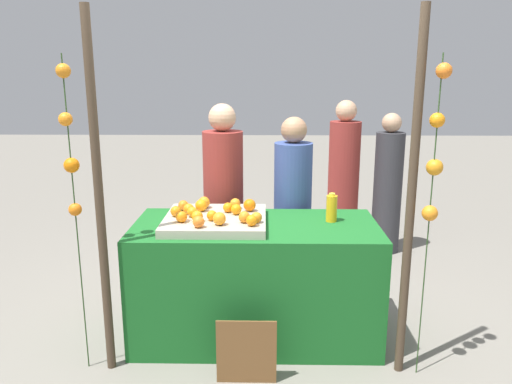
# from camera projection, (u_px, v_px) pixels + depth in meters

# --- Properties ---
(ground_plane) EXTENTS (24.00, 24.00, 0.00)m
(ground_plane) POSITION_uv_depth(u_px,v_px,m) (256.00, 333.00, 3.76)
(ground_plane) COLOR gray
(stall_counter) EXTENTS (1.75, 0.82, 0.86)m
(stall_counter) POSITION_uv_depth(u_px,v_px,m) (256.00, 280.00, 3.65)
(stall_counter) COLOR #196023
(stall_counter) RESTS_ON ground_plane
(orange_tray) EXTENTS (0.71, 0.68, 0.06)m
(orange_tray) POSITION_uv_depth(u_px,v_px,m) (215.00, 220.00, 3.55)
(orange_tray) COLOR #B2AD99
(orange_tray) RESTS_ON stall_counter
(orange_0) EXTENTS (0.08, 0.08, 0.08)m
(orange_0) POSITION_uv_depth(u_px,v_px,m) (181.00, 217.00, 3.39)
(orange_0) COLOR orange
(orange_0) RESTS_ON orange_tray
(orange_1) EXTENTS (0.08, 0.08, 0.08)m
(orange_1) POSITION_uv_depth(u_px,v_px,m) (235.00, 204.00, 3.73)
(orange_1) COLOR orange
(orange_1) RESTS_ON orange_tray
(orange_2) EXTENTS (0.08, 0.08, 0.08)m
(orange_2) POSITION_uv_depth(u_px,v_px,m) (189.00, 209.00, 3.58)
(orange_2) COLOR orange
(orange_2) RESTS_ON orange_tray
(orange_3) EXTENTS (0.07, 0.07, 0.07)m
(orange_3) POSITION_uv_depth(u_px,v_px,m) (183.00, 205.00, 3.68)
(orange_3) COLOR orange
(orange_3) RESTS_ON orange_tray
(orange_4) EXTENTS (0.08, 0.08, 0.08)m
(orange_4) POSITION_uv_depth(u_px,v_px,m) (244.00, 217.00, 3.38)
(orange_4) COLOR orange
(orange_4) RESTS_ON orange_tray
(orange_5) EXTENTS (0.07, 0.07, 0.07)m
(orange_5) POSITION_uv_depth(u_px,v_px,m) (212.00, 216.00, 3.43)
(orange_5) COLOR orange
(orange_5) RESTS_ON orange_tray
(orange_6) EXTENTS (0.09, 0.09, 0.09)m
(orange_6) POSITION_uv_depth(u_px,v_px,m) (204.00, 202.00, 3.74)
(orange_6) COLOR orange
(orange_6) RESTS_ON orange_tray
(orange_7) EXTENTS (0.09, 0.09, 0.09)m
(orange_7) POSITION_uv_depth(u_px,v_px,m) (201.00, 205.00, 3.65)
(orange_7) COLOR orange
(orange_7) RESTS_ON orange_tray
(orange_8) EXTENTS (0.09, 0.09, 0.09)m
(orange_8) POSITION_uv_depth(u_px,v_px,m) (250.00, 205.00, 3.66)
(orange_8) COLOR orange
(orange_8) RESTS_ON orange_tray
(orange_9) EXTENTS (0.08, 0.08, 0.08)m
(orange_9) POSITION_uv_depth(u_px,v_px,m) (176.00, 211.00, 3.52)
(orange_9) COLOR orange
(orange_9) RESTS_ON orange_tray
(orange_10) EXTENTS (0.08, 0.08, 0.08)m
(orange_10) POSITION_uv_depth(u_px,v_px,m) (197.00, 216.00, 3.39)
(orange_10) COLOR orange
(orange_10) RESTS_ON orange_tray
(orange_11) EXTENTS (0.08, 0.08, 0.08)m
(orange_11) POSITION_uv_depth(u_px,v_px,m) (252.00, 220.00, 3.31)
(orange_11) COLOR orange
(orange_11) RESTS_ON orange_tray
(orange_12) EXTENTS (0.07, 0.07, 0.07)m
(orange_12) POSITION_uv_depth(u_px,v_px,m) (192.00, 212.00, 3.51)
(orange_12) COLOR orange
(orange_12) RESTS_ON orange_tray
(orange_13) EXTENTS (0.08, 0.08, 0.08)m
(orange_13) POSITION_uv_depth(u_px,v_px,m) (236.00, 209.00, 3.57)
(orange_13) COLOR orange
(orange_13) RESTS_ON orange_tray
(orange_14) EXTENTS (0.09, 0.09, 0.09)m
(orange_14) POSITION_uv_depth(u_px,v_px,m) (219.00, 219.00, 3.32)
(orange_14) COLOR orange
(orange_14) RESTS_ON orange_tray
(orange_15) EXTENTS (0.08, 0.08, 0.08)m
(orange_15) POSITION_uv_depth(u_px,v_px,m) (198.00, 222.00, 3.27)
(orange_15) COLOR orange
(orange_15) RESTS_ON orange_tray
(orange_16) EXTENTS (0.07, 0.07, 0.07)m
(orange_16) POSITION_uv_depth(u_px,v_px,m) (257.00, 217.00, 3.38)
(orange_16) COLOR orange
(orange_16) RESTS_ON orange_tray
(orange_17) EXTENTS (0.07, 0.07, 0.07)m
(orange_17) POSITION_uv_depth(u_px,v_px,m) (228.00, 207.00, 3.63)
(orange_17) COLOR orange
(orange_17) RESTS_ON orange_tray
(juice_bottle) EXTENTS (0.08, 0.08, 0.21)m
(juice_bottle) POSITION_uv_depth(u_px,v_px,m) (332.00, 208.00, 3.60)
(juice_bottle) COLOR gold
(juice_bottle) RESTS_ON stall_counter
(chalkboard_sign) EXTENTS (0.38, 0.03, 0.44)m
(chalkboard_sign) POSITION_uv_depth(u_px,v_px,m) (246.00, 352.00, 3.13)
(chalkboard_sign) COLOR brown
(chalkboard_sign) RESTS_ON ground_plane
(vendor_left) EXTENTS (0.33, 0.33, 1.67)m
(vendor_left) POSITION_uv_depth(u_px,v_px,m) (224.00, 210.00, 4.23)
(vendor_left) COLOR maroon
(vendor_left) RESTS_ON ground_plane
(vendor_right) EXTENTS (0.31, 0.31, 1.57)m
(vendor_right) POSITION_uv_depth(u_px,v_px,m) (292.00, 217.00, 4.19)
(vendor_right) COLOR #384C8C
(vendor_right) RESTS_ON ground_plane
(crowd_person_0) EXTENTS (0.33, 0.33, 1.63)m
(crowd_person_0) POSITION_uv_depth(u_px,v_px,m) (343.00, 183.00, 5.32)
(crowd_person_0) COLOR maroon
(crowd_person_0) RESTS_ON ground_plane
(crowd_person_1) EXTENTS (0.30, 0.30, 1.50)m
(crowd_person_1) POSITION_uv_depth(u_px,v_px,m) (388.00, 188.00, 5.34)
(crowd_person_1) COLOR #333338
(crowd_person_1) RESTS_ON ground_plane
(canopy_post_left) EXTENTS (0.06, 0.06, 2.29)m
(canopy_post_left) POSITION_uv_depth(u_px,v_px,m) (99.00, 200.00, 3.06)
(canopy_post_left) COLOR #473828
(canopy_post_left) RESTS_ON ground_plane
(canopy_post_right) EXTENTS (0.06, 0.06, 2.29)m
(canopy_post_right) POSITION_uv_depth(u_px,v_px,m) (411.00, 202.00, 3.03)
(canopy_post_right) COLOR #473828
(canopy_post_right) RESTS_ON ground_plane
(garland_strand_left) EXTENTS (0.10, 0.10, 2.02)m
(garland_strand_left) POSITION_uv_depth(u_px,v_px,m) (69.00, 146.00, 2.99)
(garland_strand_left) COLOR #2D4C23
(garland_strand_left) RESTS_ON ground_plane
(garland_strand_right) EXTENTS (0.11, 0.11, 2.02)m
(garland_strand_right) POSITION_uv_depth(u_px,v_px,m) (436.00, 152.00, 2.92)
(garland_strand_right) COLOR #2D4C23
(garland_strand_right) RESTS_ON ground_plane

